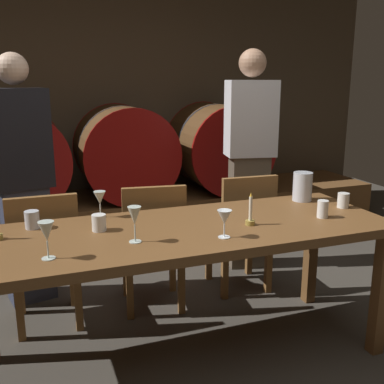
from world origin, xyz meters
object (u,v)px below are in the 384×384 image
dining_table (186,241)px  chair_center (153,241)px  candle_right (250,216)px  pitcher (302,187)px  cup_far_left (32,220)px  guest_left (22,180)px  wine_barrel_center (124,152)px  wine_glass_far_right (224,218)px  wine_barrel_right (217,147)px  wine_glass_far_left (47,232)px  guest_right (250,159)px  cup_far_right (343,200)px  chair_left (45,254)px  cup_center_left (99,223)px  chair_right (243,227)px  wine_barrel_left (17,158)px  wine_glass_center_left (100,199)px  cup_center_right (323,209)px  wine_glass_center_right (135,217)px

dining_table → chair_center: 0.63m
candle_right → pitcher: (0.54, 0.34, 0.04)m
chair_center → cup_far_left: bearing=32.3°
guest_left → candle_right: (1.13, -1.13, -0.05)m
guest_left → cup_far_left: 0.80m
guest_left → wine_barrel_center: bearing=-140.9°
chair_center → wine_glass_far_right: 0.91m
wine_barrel_right → chair_center: 2.10m
wine_glass_far_left → cup_far_left: bearing=96.7°
guest_right → cup_far_right: size_ratio=19.48×
pitcher → chair_left: bearing=167.9°
wine_barrel_right → chair_left: wine_barrel_right is taller
chair_center → cup_center_left: size_ratio=10.26×
cup_center_left → chair_right: bearing=26.7°
dining_table → wine_glass_far_right: (0.12, -0.22, 0.18)m
wine_barrel_left → guest_right: guest_right is taller
chair_left → guest_right: (1.62, 0.47, 0.41)m
chair_left → cup_far_right: chair_left is taller
candle_right → wine_glass_center_left: candle_right is taller
wine_barrel_center → dining_table: (-0.16, -2.30, -0.13)m
guest_right → cup_center_left: (-1.35, -0.96, -0.09)m
chair_left → chair_center: size_ratio=1.00×
chair_center → wine_glass_center_left: wine_glass_center_left is taller
dining_table → guest_left: guest_left is taller
cup_center_right → wine_barrel_center: bearing=104.4°
wine_glass_far_right → cup_far_left: 1.00m
candle_right → cup_center_right: (0.44, -0.02, 0.00)m
chair_center → cup_center_right: bearing=146.6°
chair_left → wine_glass_center_right: (0.40, -0.72, 0.40)m
cup_far_left → guest_left: bearing=92.9°
chair_center → cup_far_right: 1.23m
cup_far_right → wine_barrel_right: bearing=86.2°
wine_barrel_center → candle_right: wine_barrel_center is taller
wine_glass_center_right → cup_far_left: bearing=139.7°
dining_table → wine_barrel_left: bearing=110.2°
chair_center → wine_glass_far_left: size_ratio=5.22×
wine_barrel_left → dining_table: wine_barrel_left is taller
wine_barrel_right → candle_right: (-0.83, -2.38, -0.01)m
wine_glass_center_right → wine_barrel_left: bearing=102.5°
chair_left → chair_right: size_ratio=1.00×
cup_center_right → chair_center: bearing=138.9°
wine_glass_center_left → cup_center_left: (-0.04, -0.23, -0.06)m
dining_table → cup_far_right: size_ratio=24.63×
guest_right → wine_glass_center_left: size_ratio=11.65×
candle_right → cup_far_left: bearing=162.7°
chair_left → cup_center_right: size_ratio=8.92×
guest_left → pitcher: guest_left is taller
chair_right → candle_right: bearing=68.8°
pitcher → cup_far_left: bearing=179.8°
candle_right → wine_glass_far_right: bearing=-147.6°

